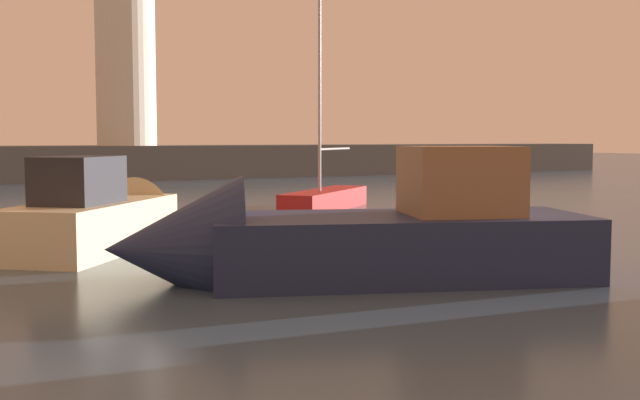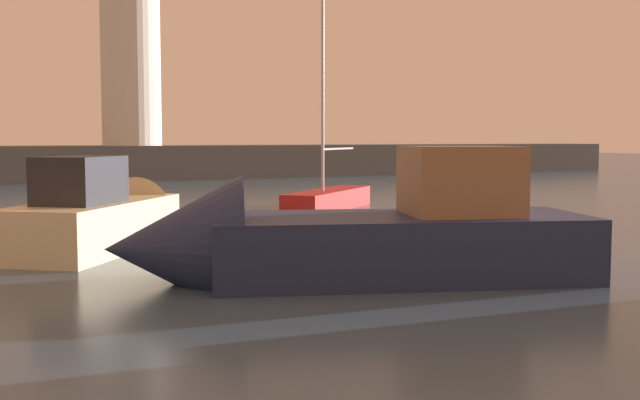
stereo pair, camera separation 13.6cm
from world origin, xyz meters
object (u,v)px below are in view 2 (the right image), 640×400
object	(u,v)px
lighthouse	(130,8)
motorboat_1	(113,215)
motorboat_0	(323,240)
sailboat_moored	(328,197)

from	to	relation	value
lighthouse	motorboat_1	bearing A→B (deg)	-103.72
motorboat_0	sailboat_moored	size ratio (longest dim) A/B	1.02
motorboat_0	sailboat_moored	distance (m)	15.06
lighthouse	motorboat_1	xyz separation A→B (m)	(-7.88, -32.30, -10.74)
motorboat_0	sailboat_moored	bearing A→B (deg)	62.45
motorboat_1	sailboat_moored	distance (m)	11.65
sailboat_moored	motorboat_0	bearing A→B (deg)	-117.55
lighthouse	motorboat_1	distance (m)	34.94
motorboat_1	sailboat_moored	bearing A→B (deg)	33.96
motorboat_0	motorboat_1	world-z (taller)	motorboat_0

